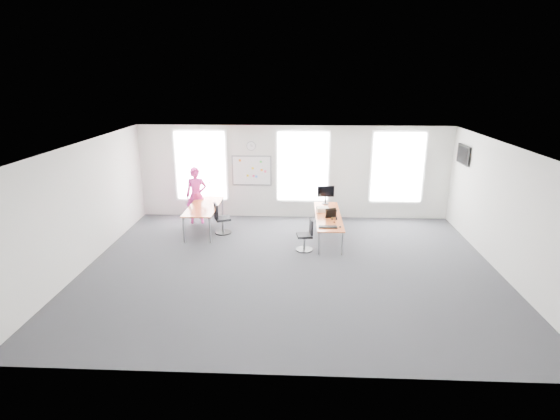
{
  "coord_description": "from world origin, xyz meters",
  "views": [
    {
      "loc": [
        0.21,
        -9.79,
        4.55
      ],
      "look_at": [
        -0.3,
        1.2,
        1.1
      ],
      "focal_mm": 28.0,
      "sensor_mm": 36.0,
      "label": 1
    }
  ],
  "objects_px": {
    "keyboard": "(328,227)",
    "desk_right": "(328,217)",
    "chair_right": "(306,237)",
    "headphones": "(334,218)",
    "desk_left": "(204,208)",
    "monitor": "(326,193)",
    "chair_left": "(221,220)",
    "person": "(196,195)"
  },
  "relations": [
    {
      "from": "headphones",
      "to": "monitor",
      "type": "bearing_deg",
      "value": 111.07
    },
    {
      "from": "chair_right",
      "to": "desk_left",
      "type": "bearing_deg",
      "value": -123.19
    },
    {
      "from": "desk_left",
      "to": "chair_right",
      "type": "xyz_separation_m",
      "value": [
        3.04,
        -1.39,
        -0.34
      ]
    },
    {
      "from": "desk_left",
      "to": "keyboard",
      "type": "height_order",
      "value": "desk_left"
    },
    {
      "from": "keyboard",
      "to": "headphones",
      "type": "relative_size",
      "value": 3.09
    },
    {
      "from": "chair_right",
      "to": "headphones",
      "type": "distance_m",
      "value": 1.03
    },
    {
      "from": "chair_left",
      "to": "chair_right",
      "type": "bearing_deg",
      "value": -138.15
    },
    {
      "from": "desk_left",
      "to": "headphones",
      "type": "xyz_separation_m",
      "value": [
        3.81,
        -0.78,
        -0.01
      ]
    },
    {
      "from": "desk_left",
      "to": "chair_left",
      "type": "bearing_deg",
      "value": -20.46
    },
    {
      "from": "desk_right",
      "to": "person",
      "type": "relative_size",
      "value": 1.52
    },
    {
      "from": "desk_right",
      "to": "headphones",
      "type": "xyz_separation_m",
      "value": [
        0.14,
        -0.39,
        0.09
      ]
    },
    {
      "from": "person",
      "to": "monitor",
      "type": "bearing_deg",
      "value": -7.41
    },
    {
      "from": "person",
      "to": "keyboard",
      "type": "bearing_deg",
      "value": -36.09
    },
    {
      "from": "desk_right",
      "to": "person",
      "type": "xyz_separation_m",
      "value": [
        -4.06,
        1.12,
        0.27
      ]
    },
    {
      "from": "desk_right",
      "to": "headphones",
      "type": "relative_size",
      "value": 16.97
    },
    {
      "from": "keyboard",
      "to": "person",
      "type": "bearing_deg",
      "value": 151.24
    },
    {
      "from": "chair_left",
      "to": "person",
      "type": "bearing_deg",
      "value": 21.74
    },
    {
      "from": "chair_left",
      "to": "headphones",
      "type": "bearing_deg",
      "value": -122.85
    },
    {
      "from": "person",
      "to": "chair_left",
      "type": "bearing_deg",
      "value": -53.22
    },
    {
      "from": "person",
      "to": "keyboard",
      "type": "distance_m",
      "value": 4.54
    },
    {
      "from": "desk_right",
      "to": "keyboard",
      "type": "relative_size",
      "value": 5.5
    },
    {
      "from": "desk_right",
      "to": "monitor",
      "type": "height_order",
      "value": "monitor"
    },
    {
      "from": "keyboard",
      "to": "monitor",
      "type": "bearing_deg",
      "value": 88.23
    },
    {
      "from": "desk_right",
      "to": "keyboard",
      "type": "xyz_separation_m",
      "value": [
        -0.07,
        -1.03,
        0.06
      ]
    },
    {
      "from": "desk_right",
      "to": "chair_right",
      "type": "distance_m",
      "value": 1.2
    },
    {
      "from": "desk_left",
      "to": "headphones",
      "type": "height_order",
      "value": "desk_left"
    },
    {
      "from": "desk_right",
      "to": "headphones",
      "type": "distance_m",
      "value": 0.42
    },
    {
      "from": "desk_left",
      "to": "keyboard",
      "type": "distance_m",
      "value": 3.88
    },
    {
      "from": "desk_right",
      "to": "chair_right",
      "type": "relative_size",
      "value": 3.14
    },
    {
      "from": "person",
      "to": "chair_right",
      "type": "bearing_deg",
      "value": -39.52
    },
    {
      "from": "desk_left",
      "to": "headphones",
      "type": "distance_m",
      "value": 3.89
    },
    {
      "from": "desk_right",
      "to": "person",
      "type": "distance_m",
      "value": 4.22
    },
    {
      "from": "keyboard",
      "to": "monitor",
      "type": "relative_size",
      "value": 0.86
    },
    {
      "from": "chair_left",
      "to": "person",
      "type": "xyz_separation_m",
      "value": [
        -0.92,
        0.93,
        0.49
      ]
    },
    {
      "from": "desk_left",
      "to": "monitor",
      "type": "height_order",
      "value": "monitor"
    },
    {
      "from": "desk_right",
      "to": "headphones",
      "type": "bearing_deg",
      "value": -70.38
    },
    {
      "from": "desk_left",
      "to": "chair_left",
      "type": "distance_m",
      "value": 0.65
    },
    {
      "from": "chair_right",
      "to": "monitor",
      "type": "height_order",
      "value": "monitor"
    },
    {
      "from": "keyboard",
      "to": "chair_right",
      "type": "bearing_deg",
      "value": 176.51
    },
    {
      "from": "desk_right",
      "to": "chair_left",
      "type": "xyz_separation_m",
      "value": [
        -3.14,
        0.19,
        -0.22
      ]
    },
    {
      "from": "keyboard",
      "to": "desk_right",
      "type": "bearing_deg",
      "value": 85.8
    },
    {
      "from": "chair_right",
      "to": "monitor",
      "type": "distance_m",
      "value": 2.32
    }
  ]
}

